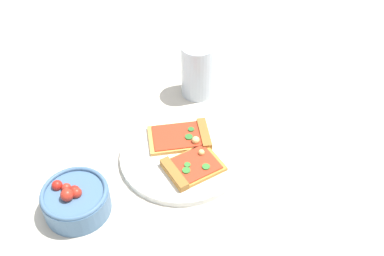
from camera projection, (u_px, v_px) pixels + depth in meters
name	position (u px, v px, depth m)	size (l,w,h in m)	color
ground_plane	(172.00, 153.00, 0.97)	(2.40, 2.40, 0.00)	beige
plate	(182.00, 155.00, 0.96)	(0.27, 0.27, 0.01)	silver
pizza_slice_near	(184.00, 137.00, 0.98)	(0.15, 0.11, 0.02)	gold
pizza_slice_far	(190.00, 168.00, 0.91)	(0.13, 0.11, 0.02)	gold
salad_bowl	(76.00, 200.00, 0.84)	(0.13, 0.13, 0.07)	#4C7299
soda_glass	(198.00, 71.00, 1.07)	(0.08, 0.08, 0.14)	silver
paper_napkin	(291.00, 198.00, 0.88)	(0.15, 0.10, 0.00)	white
pepper_shaker	(204.00, 56.00, 1.17)	(0.03, 0.03, 0.07)	silver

